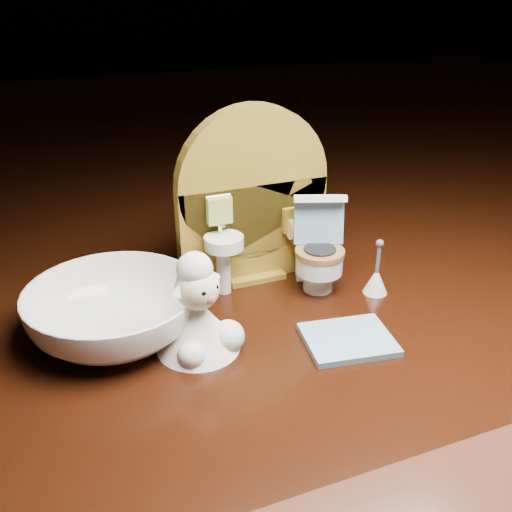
{
  "coord_description": "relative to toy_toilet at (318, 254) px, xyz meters",
  "views": [
    {
      "loc": [
        -0.16,
        -0.35,
        0.24
      ],
      "look_at": [
        -0.02,
        0.01,
        0.05
      ],
      "focal_mm": 40.0,
      "sensor_mm": 36.0,
      "label": 1
    }
  ],
  "objects": [
    {
      "name": "backdrop_panel",
      "position": [
        -0.05,
        0.04,
        0.04
      ],
      "size": [
        0.13,
        0.05,
        0.15
      ],
      "color": "olive",
      "rests_on": "ground"
    },
    {
      "name": "toy_toilet",
      "position": [
        0.0,
        0.0,
        0.0
      ],
      "size": [
        0.05,
        0.06,
        0.08
      ],
      "rotation": [
        0.0,
        0.0,
        -0.36
      ],
      "color": "white",
      "rests_on": "ground"
    },
    {
      "name": "bath_mat",
      "position": [
        -0.02,
        -0.09,
        -0.03
      ],
      "size": [
        0.07,
        0.06,
        0.0
      ],
      "primitive_type": "cube",
      "rotation": [
        0.0,
        0.0,
        -0.15
      ],
      "color": "#7297B0",
      "rests_on": "ground"
    },
    {
      "name": "toilet_brush",
      "position": [
        0.04,
        -0.03,
        -0.02
      ],
      "size": [
        0.02,
        0.02,
        0.05
      ],
      "color": "white",
      "rests_on": "ground"
    },
    {
      "name": "plush_lamb",
      "position": [
        -0.12,
        -0.05,
        -0.0
      ],
      "size": [
        0.06,
        0.06,
        0.08
      ],
      "rotation": [
        0.0,
        0.0,
        0.42
      ],
      "color": "white",
      "rests_on": "ground"
    },
    {
      "name": "ceramic_bowl",
      "position": [
        -0.17,
        -0.01,
        -0.01
      ],
      "size": [
        0.16,
        0.16,
        0.04
      ],
      "primitive_type": "imported",
      "rotation": [
        0.0,
        0.0,
        -0.29
      ],
      "color": "white",
      "rests_on": "ground"
    }
  ]
}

